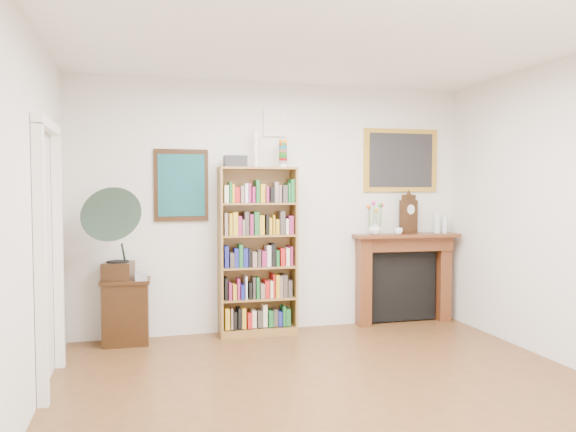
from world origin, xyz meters
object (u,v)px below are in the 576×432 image
at_px(bookshelf, 258,241).
at_px(cd_stack, 141,276).
at_px(side_cabinet, 126,312).
at_px(bottle_right, 445,225).
at_px(teacup, 398,231).
at_px(mantel_clock, 409,215).
at_px(fireplace, 403,271).
at_px(flower_vase, 375,228).
at_px(gramophone, 117,229).
at_px(bottle_left, 437,223).

relative_size(bookshelf, cd_stack, 17.74).
xyz_separation_m(side_cabinet, bottle_right, (3.73, 0.07, 0.84)).
height_order(side_cabinet, teacup, teacup).
relative_size(bookshelf, mantel_clock, 4.61).
height_order(side_cabinet, fireplace, fireplace).
height_order(cd_stack, teacup, teacup).
bearing_deg(bookshelf, bottle_right, 2.68).
height_order(flower_vase, bottle_right, bottle_right).
bearing_deg(cd_stack, teacup, 1.96).
height_order(bookshelf, gramophone, bookshelf).
xyz_separation_m(flower_vase, teacup, (0.28, -0.04, -0.03)).
distance_m(gramophone, flower_vase, 2.87).
bearing_deg(side_cabinet, cd_stack, -34.38).
relative_size(fireplace, bottle_left, 5.37).
bearing_deg(cd_stack, bookshelf, 6.54).
distance_m(side_cabinet, teacup, 3.17).
bearing_deg(gramophone, teacup, 13.60).
bearing_deg(bottle_right, gramophone, -176.75).
relative_size(flower_vase, teacup, 1.49).
height_order(bookshelf, flower_vase, bookshelf).
height_order(bookshelf, bottle_left, bookshelf).
bearing_deg(flower_vase, teacup, -9.05).
bearing_deg(cd_stack, bottle_right, 2.93).
bearing_deg(bottle_left, bookshelf, -178.84).
relative_size(bookshelf, flower_vase, 14.50).
relative_size(side_cabinet, bottle_left, 2.83).
xyz_separation_m(cd_stack, bottle_right, (3.58, 0.18, 0.46)).
bearing_deg(fireplace, cd_stack, -172.55).
xyz_separation_m(bookshelf, teacup, (1.67, -0.04, 0.08)).
xyz_separation_m(fireplace, flower_vase, (-0.41, -0.08, 0.52)).
distance_m(side_cabinet, fireplace, 3.22).
bearing_deg(side_cabinet, mantel_clock, 4.29).
bearing_deg(bottle_left, side_cabinet, -178.84).
distance_m(fireplace, flower_vase, 0.67).
xyz_separation_m(gramophone, flower_vase, (2.87, 0.18, -0.07)).
relative_size(gramophone, flower_vase, 6.49).
height_order(teacup, bottle_left, bottle_left).
bearing_deg(side_cabinet, gramophone, -113.06).
relative_size(teacup, bottle_left, 0.41).
height_order(cd_stack, flower_vase, flower_vase).
bearing_deg(teacup, mantel_clock, 30.64).
bearing_deg(teacup, fireplace, 43.20).
xyz_separation_m(side_cabinet, fireplace, (3.21, 0.11, 0.29)).
distance_m(side_cabinet, bottle_left, 3.73).
distance_m(gramophone, bottle_right, 3.81).
height_order(gramophone, bottle_left, gramophone).
relative_size(flower_vase, bottle_left, 0.61).
relative_size(fireplace, mantel_clock, 2.79).
height_order(fireplace, gramophone, gramophone).
bearing_deg(bottle_right, side_cabinet, -178.96).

